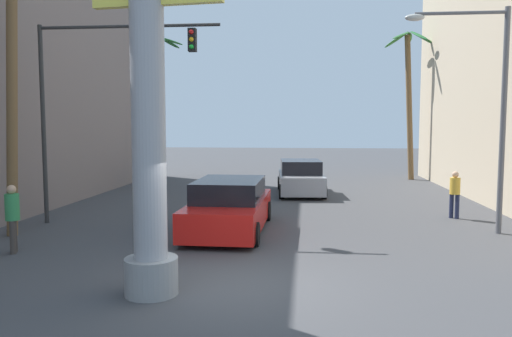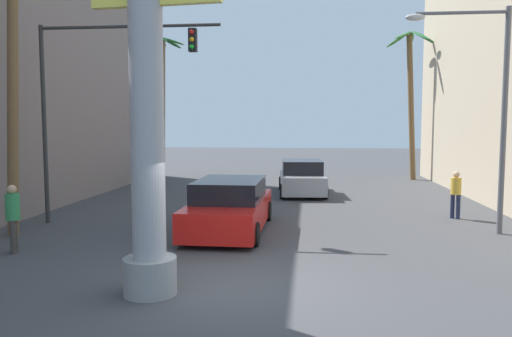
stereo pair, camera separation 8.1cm
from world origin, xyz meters
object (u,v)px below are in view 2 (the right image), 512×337
(street_lamp, at_px, (487,95))
(palm_tree_far_right, at_px, (411,87))
(car_lead, at_px, (230,207))
(neon_sign_pole, at_px, (146,15))
(car_far, at_px, (302,178))
(traffic_light_mast, at_px, (96,84))
(pedestrian_far_left, at_px, (150,169))
(pedestrian_mid_right, at_px, (456,191))
(palm_tree_near_left, at_px, (9,32))
(palm_tree_far_left, at_px, (162,85))
(pedestrian_curb_left, at_px, (13,213))

(street_lamp, relative_size, palm_tree_far_right, 0.77)
(car_lead, distance_m, palm_tree_far_right, 17.62)
(neon_sign_pole, distance_m, car_far, 14.82)
(traffic_light_mast, bearing_deg, pedestrian_far_left, 97.94)
(street_lamp, relative_size, car_lead, 1.27)
(car_lead, relative_size, pedestrian_mid_right, 3.19)
(palm_tree_near_left, xyz_separation_m, pedestrian_far_left, (0.50, 10.65, -4.83))
(palm_tree_near_left, bearing_deg, street_lamp, 6.41)
(street_lamp, height_order, pedestrian_mid_right, street_lamp)
(neon_sign_pole, height_order, palm_tree_far_right, neon_sign_pole)
(palm_tree_far_left, distance_m, pedestrian_mid_right, 17.50)
(neon_sign_pole, bearing_deg, pedestrian_far_left, 108.15)
(traffic_light_mast, bearing_deg, pedestrian_mid_right, 10.35)
(neon_sign_pole, xyz_separation_m, pedestrian_mid_right, (7.91, 8.44, -4.22))
(neon_sign_pole, bearing_deg, palm_tree_far_left, 105.90)
(street_lamp, xyz_separation_m, car_lead, (-7.41, -0.46, -3.29))
(neon_sign_pole, bearing_deg, car_lead, 83.91)
(neon_sign_pole, xyz_separation_m, car_lead, (0.60, 5.67, -4.42))
(palm_tree_far_left, xyz_separation_m, pedestrian_far_left, (0.38, -3.63, -4.48))
(car_far, distance_m, palm_tree_near_left, 13.33)
(palm_tree_far_right, xyz_separation_m, pedestrian_far_left, (-13.73, -5.37, -4.35))
(neon_sign_pole, bearing_deg, car_far, 79.30)
(car_lead, bearing_deg, neon_sign_pole, -96.09)
(street_lamp, relative_size, palm_tree_far_left, 0.80)
(palm_tree_far_left, bearing_deg, pedestrian_mid_right, -38.17)
(car_far, distance_m, pedestrian_far_left, 7.76)
(street_lamp, height_order, palm_tree_far_left, palm_tree_far_left)
(neon_sign_pole, height_order, palm_tree_near_left, neon_sign_pole)
(traffic_light_mast, relative_size, pedestrian_far_left, 3.84)
(street_lamp, bearing_deg, car_lead, -176.41)
(neon_sign_pole, relative_size, palm_tree_far_left, 1.31)
(pedestrian_far_left, relative_size, pedestrian_curb_left, 0.96)
(car_lead, relative_size, car_far, 1.14)
(car_far, xyz_separation_m, palm_tree_near_left, (-8.13, -9.28, 5.05))
(pedestrian_mid_right, relative_size, pedestrian_curb_left, 0.94)
(palm_tree_far_left, bearing_deg, palm_tree_near_left, -90.49)
(street_lamp, distance_m, pedestrian_mid_right, 3.86)
(street_lamp, xyz_separation_m, car_far, (-5.38, 7.76, -3.30))
(palm_tree_far_left, bearing_deg, traffic_light_mast, -82.64)
(palm_tree_far_left, bearing_deg, car_far, -31.96)
(pedestrian_mid_right, relative_size, pedestrian_far_left, 0.98)
(palm_tree_far_right, bearing_deg, car_far, -132.13)
(palm_tree_far_left, bearing_deg, neon_sign_pole, -74.10)
(palm_tree_near_left, height_order, pedestrian_mid_right, palm_tree_near_left)
(traffic_light_mast, height_order, palm_tree_near_left, palm_tree_near_left)
(neon_sign_pole, xyz_separation_m, palm_tree_far_left, (-5.38, 18.89, 0.28))
(palm_tree_near_left, xyz_separation_m, pedestrian_mid_right, (13.41, 3.83, -4.85))
(palm_tree_far_left, bearing_deg, palm_tree_far_right, 7.03)
(neon_sign_pole, relative_size, palm_tree_far_right, 1.26)
(palm_tree_far_right, bearing_deg, car_lead, -118.47)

